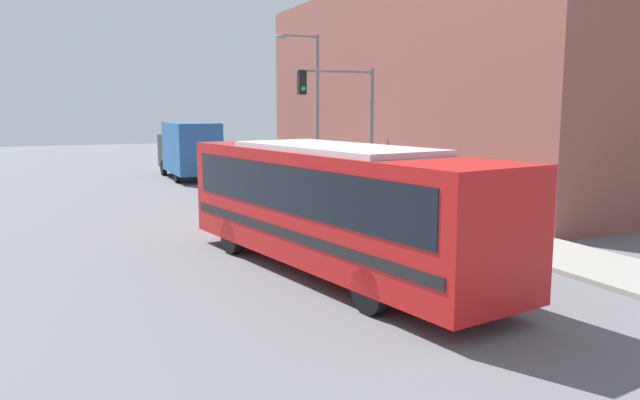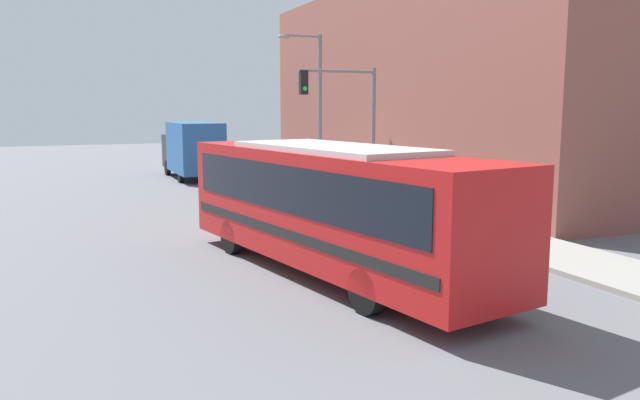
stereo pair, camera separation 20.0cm
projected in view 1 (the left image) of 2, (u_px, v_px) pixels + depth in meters
The scene contains 10 objects.
ground_plane at pixel (358, 276), 15.10m from camera, with size 120.00×120.00×0.00m, color slate.
sidewalk at pixel (288, 178), 35.52m from camera, with size 2.70×70.00×0.13m.
building_facade at pixel (420, 89), 30.44m from camera, with size 6.00×24.47×9.92m.
city_bus at pixel (333, 201), 15.05m from camera, with size 4.27×10.86×3.15m.
delivery_truck at pixel (188, 148), 35.51m from camera, with size 2.34×7.06×3.22m.
fire_hydrant at pixel (411, 207), 22.29m from camera, with size 0.28×0.38×0.79m.
traffic_light_pole at pixel (347, 112), 24.37m from camera, with size 3.28×0.35×5.44m.
parking_meter at pixel (369, 186), 25.03m from camera, with size 0.14×0.14×1.17m.
street_lamp at pixel (312, 99), 29.76m from camera, with size 2.20×0.28×7.32m.
pedestrian_near_corner at pixel (422, 193), 22.83m from camera, with size 0.34×0.34×1.57m.
Camera 1 is at (-6.80, -13.03, 4.03)m, focal length 35.00 mm.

